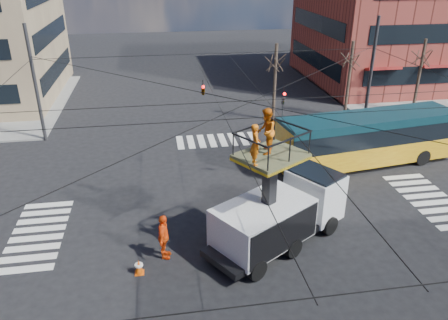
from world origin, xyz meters
TOP-DOWN VIEW (x-y plane):
  - ground at (0.00, 0.00)m, footprint 120.00×120.00m
  - sidewalk_ne at (21.00, 21.00)m, footprint 18.00×18.00m
  - crosswalks at (0.00, 0.00)m, footprint 22.40×22.40m
  - building_ne at (21.98, 23.98)m, footprint 20.06×16.06m
  - overhead_network at (-0.07, 0.40)m, footprint 24.24×24.24m
  - tree_a at (5.00, 13.50)m, footprint 2.00×2.00m
  - tree_b at (11.00, 13.50)m, footprint 2.00×2.00m
  - tree_c at (17.00, 13.50)m, footprint 2.00×2.00m
  - utility_truck at (1.00, -2.35)m, footprint 7.15×5.67m
  - city_bus at (8.49, 4.74)m, footprint 11.49×4.13m
  - traffic_cone at (-5.25, -3.62)m, footprint 0.36×0.36m
  - worker_ground at (-4.17, -2.71)m, footprint 0.73×1.28m
  - flagger at (3.94, 2.51)m, footprint 0.65×1.07m

SIDE VIEW (x-z plane):
  - ground at x=0.00m, z-range 0.00..0.00m
  - crosswalks at x=0.00m, z-range 0.00..0.02m
  - sidewalk_ne at x=21.00m, z-range 0.00..0.12m
  - traffic_cone at x=-5.25m, z-range 0.00..0.64m
  - flagger at x=3.94m, z-range 0.00..1.60m
  - worker_ground at x=-4.17m, z-range 0.00..2.06m
  - city_bus at x=8.49m, z-range 0.12..3.32m
  - utility_truck at x=1.00m, z-range -1.15..5.32m
  - overhead_network at x=-0.07m, z-range 0.29..8.29m
  - tree_a at x=5.00m, z-range 1.63..7.63m
  - tree_b at x=11.00m, z-range 1.63..7.63m
  - tree_c at x=17.00m, z-range 1.63..7.63m
  - building_ne at x=21.98m, z-range 0.00..14.00m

